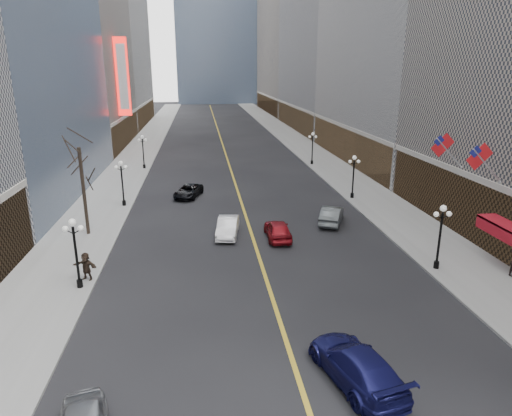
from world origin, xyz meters
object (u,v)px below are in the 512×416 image
object	(u,v)px
streetlamp_west_3	(143,148)
car_sb_mid	(278,229)
streetlamp_west_1	(75,246)
streetlamp_west_2	(122,179)
streetlamp_east_1	(441,230)
car_sb_near	(356,365)
car_nb_mid	(228,227)
streetlamp_east_3	(312,145)
car_sb_far	(332,215)
streetlamp_east_2	(354,172)
car_nb_far	(188,191)

from	to	relation	value
streetlamp_west_3	car_sb_mid	xyz separation A→B (m)	(13.80, -28.67, -2.12)
streetlamp_west_1	streetlamp_west_2	distance (m)	18.00
streetlamp_east_1	car_sb_near	distance (m)	14.27
car_sb_near	car_nb_mid	bearing A→B (deg)	-90.65
streetlamp_west_2	car_sb_mid	world-z (taller)	streetlamp_west_2
streetlamp_east_3	car_sb_far	xyz separation A→B (m)	(-4.40, -25.48, -2.11)
streetlamp_west_3	car_sb_mid	bearing A→B (deg)	-64.29
streetlamp_east_1	streetlamp_east_2	world-z (taller)	same
streetlamp_east_2	streetlamp_east_3	xyz separation A→B (m)	(0.00, 18.00, 0.00)
car_sb_near	car_sb_far	size ratio (longest dim) A/B	1.20
streetlamp_east_2	car_sb_near	size ratio (longest dim) A/B	0.79
streetlamp_east_2	car_sb_far	bearing A→B (deg)	-120.48
streetlamp_west_3	car_nb_mid	xyz separation A→B (m)	(9.80, -27.50, -2.14)
streetlamp_east_1	streetlamp_west_3	distance (m)	43.05
streetlamp_west_1	car_sb_mid	size ratio (longest dim) A/B	0.99
car_sb_near	car_sb_mid	distance (m)	17.94
car_nb_far	car_sb_far	distance (m)	16.52
streetlamp_east_3	car_sb_far	distance (m)	25.94
streetlamp_west_2	car_nb_far	size ratio (longest dim) A/B	0.95
streetlamp_west_1	streetlamp_west_2	size ratio (longest dim) A/B	1.00
car_sb_far	streetlamp_east_1	bearing A→B (deg)	135.76
car_nb_far	car_sb_near	xyz separation A→B (m)	(7.93, -31.50, 0.17)
car_nb_mid	car_sb_near	xyz separation A→B (m)	(4.47, -19.11, 0.08)
streetlamp_west_3	streetlamp_west_2	bearing A→B (deg)	-90.00
car_sb_mid	car_sb_near	bearing A→B (deg)	91.61
streetlamp_west_3	streetlamp_east_1	bearing A→B (deg)	-56.75
streetlamp_west_2	car_nb_far	bearing A→B (deg)	24.54
car_nb_mid	streetlamp_east_3	bearing A→B (deg)	72.17
streetlamp_east_2	car_sb_far	distance (m)	8.93
streetlamp_west_3	car_nb_far	xyz separation A→B (m)	(6.34, -15.11, -2.24)
streetlamp_west_2	car_sb_near	xyz separation A→B (m)	(14.27, -28.60, -2.07)
streetlamp_west_2	car_sb_near	bearing A→B (deg)	-63.48
car_nb_mid	car_sb_mid	distance (m)	4.17
car_nb_far	car_sb_far	world-z (taller)	car_sb_far
streetlamp_east_2	car_nb_mid	bearing A→B (deg)	-145.47
streetlamp_east_1	streetlamp_east_3	bearing A→B (deg)	90.00
streetlamp_west_2	car_sb_far	xyz separation A→B (m)	(19.20, -7.48, -2.11)
streetlamp_west_1	streetlamp_east_2	bearing A→B (deg)	37.33
streetlamp_east_1	streetlamp_west_3	xyz separation A→B (m)	(-23.60, 36.00, 0.00)
streetlamp_west_1	streetlamp_west_2	bearing A→B (deg)	90.00
streetlamp_east_3	car_sb_far	size ratio (longest dim) A/B	0.94
streetlamp_east_2	car_sb_mid	distance (m)	14.64
streetlamp_east_2	streetlamp_west_2	world-z (taller)	same
streetlamp_west_1	car_nb_far	xyz separation A→B (m)	(6.34, 20.89, -2.24)
streetlamp_east_3	streetlamp_west_2	bearing A→B (deg)	-142.67
streetlamp_west_1	streetlamp_west_3	size ratio (longest dim) A/B	1.00
streetlamp_east_2	streetlamp_west_3	distance (m)	29.68
streetlamp_east_2	streetlamp_west_2	size ratio (longest dim) A/B	1.00
streetlamp_east_2	streetlamp_west_1	size ratio (longest dim) A/B	1.00
streetlamp_east_1	car_sb_near	bearing A→B (deg)	-131.34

